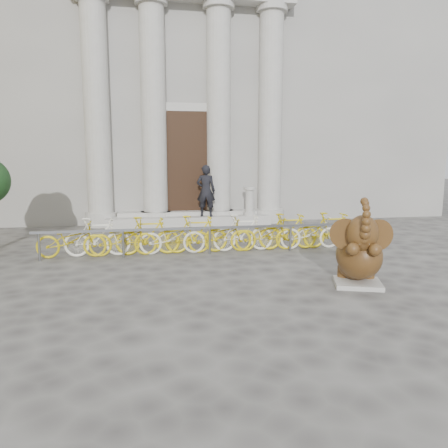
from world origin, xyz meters
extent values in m
plane|color=#474442|center=(0.00, 0.00, 0.00)|extent=(80.00, 80.00, 0.00)
cube|color=gray|center=(0.00, 15.00, 6.00)|extent=(22.00, 10.00, 12.00)
cube|color=black|center=(0.00, 9.92, 2.30)|extent=(2.40, 0.16, 4.00)
cylinder|color=#A8A59E|center=(-3.20, 9.80, 4.00)|extent=(0.90, 0.90, 8.00)
cylinder|color=#A8A59E|center=(-1.20, 9.80, 4.00)|extent=(0.90, 0.90, 8.00)
cylinder|color=#A8A59E|center=(1.20, 9.80, 4.00)|extent=(0.90, 0.90, 8.00)
cylinder|color=#A8A59E|center=(3.20, 9.80, 4.00)|extent=(0.90, 0.90, 8.00)
cube|color=#A8A59E|center=(0.00, 9.40, 0.18)|extent=(6.00, 1.20, 0.36)
cube|color=#A8A59E|center=(2.51, 1.06, 0.04)|extent=(1.09, 1.04, 0.09)
ellipsoid|color=black|center=(2.58, 1.24, 0.35)|extent=(0.93, 0.91, 0.56)
ellipsoid|color=black|center=(2.52, 1.07, 0.60)|extent=(1.15, 1.28, 0.92)
cylinder|color=black|center=(2.39, 1.43, 0.20)|extent=(0.34, 0.34, 0.23)
cylinder|color=black|center=(2.84, 1.27, 0.20)|extent=(0.34, 0.34, 0.23)
cylinder|color=black|center=(2.22, 0.81, 0.78)|extent=(0.37, 0.57, 0.35)
cylinder|color=black|center=(2.58, 0.68, 0.78)|extent=(0.37, 0.57, 0.35)
ellipsoid|color=black|center=(2.41, 0.77, 1.09)|extent=(0.75, 0.73, 0.71)
cylinder|color=black|center=(2.17, 0.97, 1.06)|extent=(0.50, 0.40, 0.60)
cylinder|color=black|center=(2.73, 0.78, 1.06)|extent=(0.60, 0.06, 0.60)
cone|color=beige|center=(2.26, 0.64, 0.95)|extent=(0.08, 0.21, 0.09)
cone|color=beige|center=(2.45, 0.57, 0.95)|extent=(0.16, 0.20, 0.09)
cube|color=slate|center=(0.04, 4.37, 0.70)|extent=(8.80, 0.06, 0.06)
cylinder|color=slate|center=(-4.16, 4.37, 0.35)|extent=(0.06, 0.06, 0.70)
cylinder|color=slate|center=(-2.16, 4.37, 0.35)|extent=(0.06, 0.06, 0.70)
cylinder|color=slate|center=(0.04, 4.37, 0.35)|extent=(0.06, 0.06, 0.70)
cylinder|color=slate|center=(2.24, 4.37, 0.35)|extent=(0.06, 0.06, 0.70)
cylinder|color=slate|center=(4.24, 4.37, 0.35)|extent=(0.06, 0.06, 0.70)
imported|color=gold|center=(-3.44, 4.62, 0.50)|extent=(1.70, 0.50, 1.00)
imported|color=white|center=(-2.81, 4.62, 0.50)|extent=(1.66, 0.47, 1.00)
imported|color=gold|center=(-2.17, 4.62, 0.50)|extent=(1.70, 0.50, 1.00)
imported|color=gold|center=(-1.54, 4.62, 0.50)|extent=(1.66, 0.47, 1.00)
imported|color=white|center=(-0.91, 4.62, 0.50)|extent=(1.70, 0.50, 1.00)
imported|color=gold|center=(-0.27, 4.62, 0.50)|extent=(1.66, 0.47, 1.00)
imported|color=gold|center=(0.36, 4.62, 0.50)|extent=(1.70, 0.50, 1.00)
imported|color=white|center=(0.99, 4.62, 0.50)|extent=(1.66, 0.47, 1.00)
imported|color=gold|center=(1.63, 4.62, 0.50)|extent=(1.70, 0.50, 1.00)
imported|color=gold|center=(2.26, 4.62, 0.50)|extent=(1.66, 0.47, 1.00)
imported|color=white|center=(2.89, 4.62, 0.50)|extent=(1.70, 0.50, 1.00)
imported|color=gold|center=(3.53, 4.62, 0.50)|extent=(1.66, 0.47, 1.00)
imported|color=black|center=(0.60, 9.10, 1.30)|extent=(0.78, 0.61, 1.88)
cylinder|color=#A8A59E|center=(2.24, 9.10, 0.43)|extent=(0.44, 0.44, 0.13)
cylinder|color=#A8A59E|center=(2.24, 9.10, 0.85)|extent=(0.31, 0.31, 0.98)
cylinder|color=#A8A59E|center=(2.24, 9.10, 1.38)|extent=(0.44, 0.44, 0.11)
camera|label=1|loc=(-1.57, -6.68, 2.50)|focal=35.00mm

